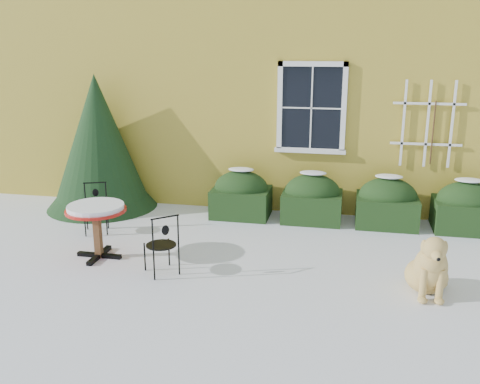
% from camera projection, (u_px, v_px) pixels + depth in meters
% --- Properties ---
extents(ground, '(80.00, 80.00, 0.00)m').
position_uv_depth(ground, '(225.00, 273.00, 7.47)').
color(ground, white).
rests_on(ground, ground).
extents(house, '(12.40, 8.40, 6.40)m').
position_uv_depth(house, '(289.00, 38.00, 13.20)').
color(house, gold).
rests_on(house, ground).
extents(hedge_row, '(4.95, 0.80, 0.91)m').
position_uv_depth(hedge_row, '(349.00, 201.00, 9.44)').
color(hedge_row, black).
rests_on(hedge_row, ground).
extents(evergreen_shrub, '(2.11, 2.11, 2.55)m').
position_uv_depth(evergreen_shrub, '(99.00, 155.00, 10.21)').
color(evergreen_shrub, black).
rests_on(evergreen_shrub, ground).
extents(bistro_table, '(0.89, 0.89, 0.82)m').
position_uv_depth(bistro_table, '(96.00, 214.00, 7.83)').
color(bistro_table, black).
rests_on(bistro_table, ground).
extents(patio_chair_near, '(0.55, 0.54, 0.88)m').
position_uv_depth(patio_chair_near, '(162.00, 244.00, 7.33)').
color(patio_chair_near, black).
rests_on(patio_chair_near, ground).
extents(patio_chair_far, '(0.48, 0.48, 0.83)m').
position_uv_depth(patio_chair_far, '(96.00, 208.00, 8.99)').
color(patio_chair_far, black).
rests_on(patio_chair_far, ground).
extents(dog, '(0.58, 0.97, 0.86)m').
position_uv_depth(dog, '(429.00, 269.00, 6.74)').
color(dog, '#DBB562').
rests_on(dog, ground).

